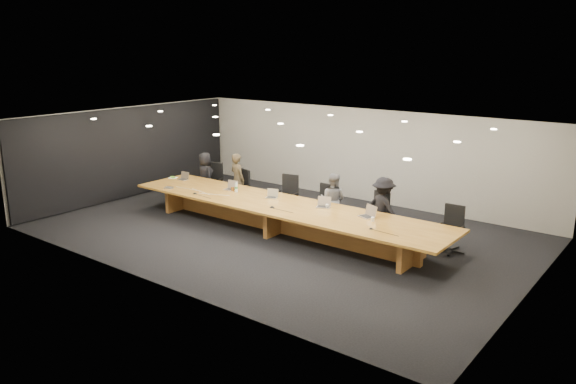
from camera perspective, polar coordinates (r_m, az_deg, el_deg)
name	(u,v)px	position (r m, az deg, el deg)	size (l,w,h in m)	color
ground	(281,232)	(14.29, -0.73, -4.12)	(12.00, 12.00, 0.00)	black
back_wall	(362,155)	(17.16, 7.54, 3.76)	(12.00, 0.02, 2.80)	beige
left_wall_panel	(130,153)	(18.12, -15.73, 3.82)	(0.08, 7.84, 2.74)	black
conference_table	(281,213)	(14.13, -0.74, -2.12)	(9.00, 1.80, 0.75)	#9A6621
chair_far_left	(213,181)	(17.47, -7.63, 1.14)	(0.57, 0.57, 1.12)	black
chair_left	(240,187)	(16.71, -4.95, 0.50)	(0.54, 0.54, 1.07)	black
chair_mid_left	(286,196)	(15.48, -0.17, -0.38)	(0.60, 0.60, 1.17)	black
chair_mid_right	(322,204)	(14.85, 3.51, -1.24)	(0.55, 0.55, 1.08)	black
chair_right	(375,214)	(14.01, 8.87, -2.25)	(0.58, 0.58, 1.14)	black
chair_far_right	(450,229)	(13.32, 16.16, -3.63)	(0.56, 0.56, 1.10)	black
person_a	(205,176)	(17.38, -8.40, 1.61)	(0.71, 0.46, 1.46)	black
person_b	(237,179)	(16.65, -5.16, 1.30)	(0.57, 0.37, 1.55)	#39301F
person_c	(333,200)	(14.60, 4.58, -0.83)	(0.69, 0.54, 1.43)	slate
person_d	(383,208)	(13.84, 9.65, -1.62)	(0.99, 0.57, 1.54)	black
laptop_a	(182,176)	(16.89, -10.68, 1.62)	(0.30, 0.22, 0.24)	tan
laptop_b	(230,185)	(15.50, -5.89, 0.68)	(0.33, 0.24, 0.26)	tan
laptop_c	(272,194)	(14.61, -1.69, -0.17)	(0.29, 0.21, 0.23)	beige
laptop_d	(323,202)	(13.76, 3.60, -1.05)	(0.33, 0.24, 0.26)	beige
laptop_e	(367,211)	(13.07, 8.00, -1.96)	(0.36, 0.26, 0.29)	#B8A48C
water_bottle	(236,188)	(15.26, -5.28, 0.45)	(0.08, 0.08, 0.25)	silver
amber_mug	(233,189)	(15.38, -5.64, 0.29)	(0.09, 0.09, 0.11)	brown
paper_cup_near	(327,206)	(13.75, 3.99, -1.44)	(0.08, 0.08, 0.09)	silver
paper_cup_far	(373,219)	(12.82, 8.61, -2.75)	(0.08, 0.08, 0.10)	white
notepad	(173,178)	(17.20, -11.61, 1.42)	(0.23, 0.18, 0.01)	white
lime_gadget	(173,177)	(17.20, -11.63, 1.49)	(0.18, 0.10, 0.03)	#5EB32F
av_box	(169,188)	(15.97, -12.04, 0.43)	(0.23, 0.17, 0.03)	#9D9DA1
mic_left	(195,193)	(15.24, -9.43, -0.12)	(0.12, 0.12, 0.03)	black
mic_center	(272,207)	(13.76, -1.63, -1.52)	(0.13, 0.13, 0.03)	black
mic_right	(371,228)	(12.29, 8.45, -3.68)	(0.10, 0.10, 0.03)	black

